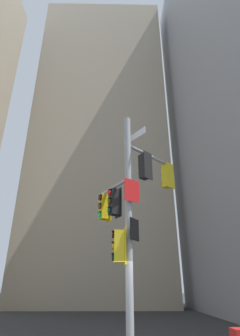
{
  "coord_description": "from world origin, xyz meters",
  "views": [
    {
      "loc": [
        -0.44,
        -8.85,
        1.83
      ],
      "look_at": [
        -0.29,
        -0.13,
        5.69
      ],
      "focal_mm": 28.22,
      "sensor_mm": 36.0,
      "label": 1
    }
  ],
  "objects": [
    {
      "name": "building_mid_block",
      "position": [
        -2.23,
        20.56,
        17.39
      ],
      "size": [
        13.95,
        13.95,
        34.78
      ],
      "primitive_type": "cube",
      "color": "tan",
      "rests_on": "ground"
    },
    {
      "name": "signal_pole_assembly",
      "position": [
        0.11,
        0.58,
        4.55
      ],
      "size": [
        3.25,
        2.31,
        7.9
      ],
      "color": "#9EA0A3",
      "rests_on": "ground"
    }
  ]
}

